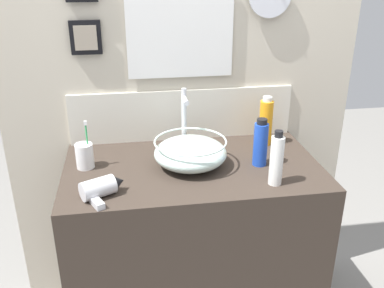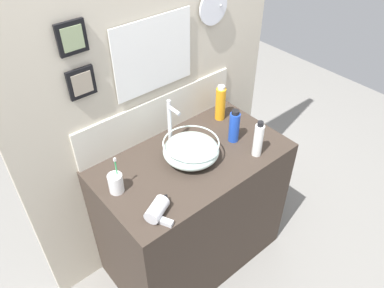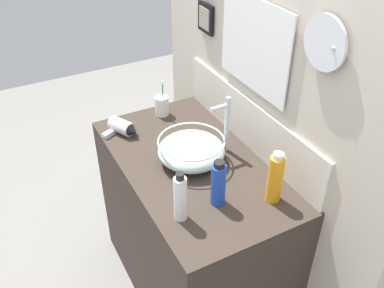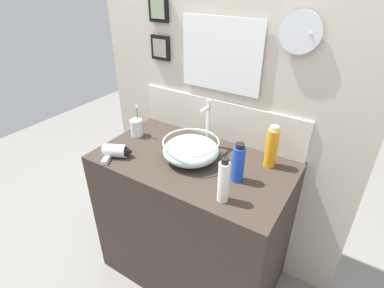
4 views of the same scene
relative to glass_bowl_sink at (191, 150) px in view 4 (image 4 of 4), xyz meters
name	(u,v)px [view 4 (image 4 of 4)]	position (x,y,z in m)	size (l,w,h in m)	color
ground_plane	(192,267)	(0.01, 0.00, -0.96)	(6.00, 6.00, 0.00)	gray
vanity_counter	(192,220)	(0.01, 0.00, -0.51)	(1.08, 0.62, 0.90)	#382D26
back_panel	(224,73)	(0.01, 0.34, 0.34)	(1.67, 0.10, 2.59)	beige
glass_bowl_sink	(191,150)	(0.00, 0.00, 0.00)	(0.31, 0.31, 0.12)	silver
faucet	(208,121)	(0.00, 0.17, 0.10)	(0.02, 0.10, 0.29)	silver
hair_drier	(117,151)	(-0.36, -0.20, -0.03)	(0.18, 0.18, 0.07)	silver
toothbrush_cup	(136,128)	(-0.44, 0.05, -0.01)	(0.07, 0.07, 0.21)	white
soap_dispenser	(238,163)	(0.29, -0.03, 0.04)	(0.06, 0.06, 0.21)	blue
lotion_bottle	(224,181)	(0.30, -0.21, 0.04)	(0.05, 0.05, 0.22)	white
shampoo_bottle	(272,147)	(0.38, 0.17, 0.05)	(0.06, 0.06, 0.23)	orange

